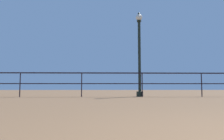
% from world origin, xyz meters
% --- Properties ---
extents(pier_railing, '(20.85, 0.05, 1.04)m').
position_xyz_m(pier_railing, '(-0.00, 8.25, 0.78)').
color(pier_railing, black).
rests_on(pier_railing, ground_plane).
extents(lamppost_center, '(0.29, 0.29, 3.79)m').
position_xyz_m(lamppost_center, '(-0.08, 8.42, 1.99)').
color(lamppost_center, black).
rests_on(lamppost_center, ground_plane).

